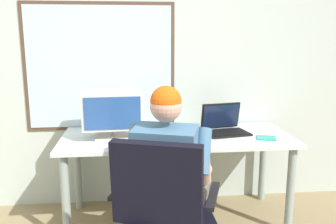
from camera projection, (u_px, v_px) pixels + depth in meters
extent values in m
cube|color=#B3C2B9|center=(150.00, 50.00, 3.15)|extent=(5.81, 0.06, 2.77)
cube|color=#4C3828|center=(100.00, 67.00, 3.10)|extent=(1.28, 0.01, 1.10)
cube|color=silver|center=(100.00, 67.00, 3.09)|extent=(1.22, 0.02, 1.04)
cylinder|color=gray|center=(66.00, 200.00, 2.59)|extent=(0.06, 0.06, 0.69)
cylinder|color=gray|center=(290.00, 190.00, 2.76)|extent=(0.06, 0.06, 0.69)
cylinder|color=gray|center=(78.00, 171.00, 3.16)|extent=(0.06, 0.06, 0.69)
cylinder|color=gray|center=(263.00, 164.00, 3.33)|extent=(0.06, 0.06, 0.69)
cube|color=silver|center=(177.00, 137.00, 2.89)|extent=(1.83, 0.73, 0.03)
cube|color=black|center=(166.00, 211.00, 2.23)|extent=(0.53, 0.53, 0.06)
cube|color=black|center=(157.00, 185.00, 1.95)|extent=(0.51, 0.26, 0.48)
cube|color=black|center=(213.00, 196.00, 2.14)|extent=(0.17, 0.37, 0.02)
cube|color=black|center=(122.00, 187.00, 2.26)|extent=(0.17, 0.37, 0.02)
cylinder|color=#565350|center=(197.00, 192.00, 2.43)|extent=(0.29, 0.48, 0.15)
cylinder|color=#565350|center=(201.00, 209.00, 2.69)|extent=(0.12, 0.12, 0.48)
cylinder|color=#565350|center=(151.00, 187.00, 2.50)|extent=(0.29, 0.48, 0.15)
cylinder|color=#565350|center=(159.00, 205.00, 2.76)|extent=(0.12, 0.12, 0.48)
cube|color=black|center=(161.00, 224.00, 2.86)|extent=(0.17, 0.26, 0.08)
cube|color=#42698C|center=(166.00, 166.00, 2.20)|extent=(0.45, 0.37, 0.52)
sphere|color=tan|center=(166.00, 106.00, 2.12)|extent=(0.19, 0.19, 0.19)
sphere|color=#D95310|center=(166.00, 101.00, 2.12)|extent=(0.19, 0.19, 0.19)
cylinder|color=#42698C|center=(203.00, 151.00, 2.18)|extent=(0.15, 0.23, 0.29)
cylinder|color=tan|center=(205.00, 168.00, 2.29)|extent=(0.14, 0.21, 0.26)
sphere|color=tan|center=(205.00, 169.00, 2.33)|extent=(0.09, 0.09, 0.09)
cylinder|color=#42698C|center=(134.00, 146.00, 2.27)|extent=(0.16, 0.24, 0.28)
cylinder|color=tan|center=(141.00, 147.00, 2.42)|extent=(0.11, 0.14, 0.27)
sphere|color=tan|center=(144.00, 134.00, 2.49)|extent=(0.09, 0.09, 0.09)
cube|color=beige|center=(113.00, 136.00, 2.83)|extent=(0.29, 0.24, 0.02)
cylinder|color=beige|center=(113.00, 131.00, 2.82)|extent=(0.04, 0.04, 0.07)
cube|color=beige|center=(112.00, 109.00, 2.78)|extent=(0.47, 0.32, 0.28)
cube|color=#264C8C|center=(113.00, 113.00, 2.64)|extent=(0.41, 0.03, 0.24)
cube|color=black|center=(227.00, 133.00, 2.93)|extent=(0.38, 0.29, 0.02)
cube|color=black|center=(227.00, 132.00, 2.93)|extent=(0.34, 0.26, 0.00)
cube|color=black|center=(220.00, 116.00, 3.03)|extent=(0.34, 0.11, 0.22)
cube|color=#0F1933|center=(221.00, 116.00, 3.02)|extent=(0.32, 0.10, 0.19)
cylinder|color=silver|center=(149.00, 143.00, 2.68)|extent=(0.07, 0.07, 0.00)
cylinder|color=silver|center=(149.00, 138.00, 2.67)|extent=(0.01, 0.01, 0.07)
cylinder|color=silver|center=(148.00, 128.00, 2.66)|extent=(0.09, 0.09, 0.08)
cylinder|color=#5D0B21|center=(148.00, 131.00, 2.66)|extent=(0.08, 0.08, 0.03)
cube|color=black|center=(165.00, 122.00, 2.99)|extent=(0.09, 0.07, 0.16)
cylinder|color=#333338|center=(166.00, 120.00, 2.95)|extent=(0.05, 0.01, 0.05)
cube|color=#2A784C|center=(182.00, 136.00, 2.84)|extent=(0.19, 0.14, 0.02)
cube|color=black|center=(184.00, 133.00, 2.83)|extent=(0.15, 0.14, 0.02)
cube|color=olive|center=(184.00, 131.00, 2.83)|extent=(0.18, 0.11, 0.02)
cube|color=teal|center=(266.00, 138.00, 2.80)|extent=(0.17, 0.16, 0.01)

